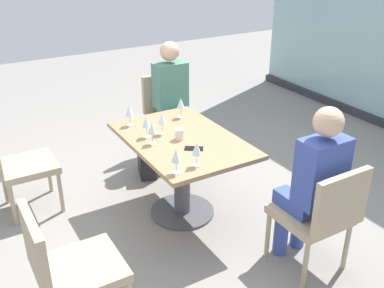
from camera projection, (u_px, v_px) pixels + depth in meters
name	position (u px, v px, depth m)	size (l,w,h in m)	color
ground_plane	(182.00, 212.00, 3.96)	(12.00, 12.00, 0.00)	gray
dining_table_main	(182.00, 159.00, 3.73)	(1.23, 0.82, 0.73)	#997551
chair_far_left	(169.00, 111.00, 4.85)	(0.50, 0.46, 0.87)	tan
chair_far_right	(321.00, 213.00, 3.09)	(0.50, 0.46, 0.87)	tan
chair_front_right	(66.00, 264.00, 2.61)	(0.46, 0.50, 0.87)	tan
chair_front_left	(15.00, 161.00, 3.79)	(0.46, 0.50, 0.87)	tan
person_far_left	(173.00, 96.00, 4.67)	(0.39, 0.34, 1.26)	#4C7F6B
person_far_right	(313.00, 180.00, 3.08)	(0.39, 0.34, 1.26)	#384C9E
wine_glass_0	(181.00, 104.00, 4.00)	(0.07, 0.07, 0.18)	silver
wine_glass_1	(152.00, 128.00, 3.49)	(0.07, 0.07, 0.18)	silver
wine_glass_2	(176.00, 156.00, 3.06)	(0.07, 0.07, 0.18)	silver
wine_glass_3	(162.00, 119.00, 3.66)	(0.07, 0.07, 0.18)	silver
wine_glass_4	(129.00, 111.00, 3.83)	(0.07, 0.07, 0.18)	silver
wine_glass_5	(197.00, 149.00, 3.16)	(0.07, 0.07, 0.18)	silver
wine_glass_6	(146.00, 122.00, 3.61)	(0.07, 0.07, 0.18)	silver
coffee_cup	(179.00, 134.00, 3.61)	(0.08, 0.08, 0.09)	white
cell_phone_on_table	(194.00, 148.00, 3.46)	(0.07, 0.14, 0.01)	black
handbag_0	(147.00, 162.00, 4.53)	(0.30, 0.16, 0.28)	#232328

